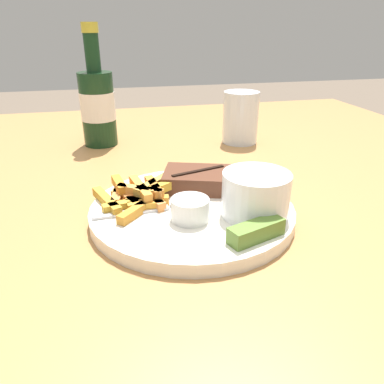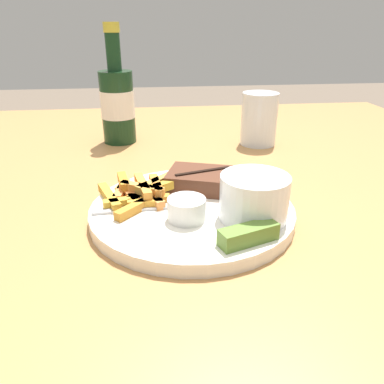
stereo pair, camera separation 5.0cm
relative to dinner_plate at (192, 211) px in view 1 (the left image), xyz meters
The scene contains 10 objects.
dining_table 0.07m from the dinner_plate, ahead, with size 1.36×1.48×0.75m.
dinner_plate is the anchor object (origin of this frame).
steak_portion 0.06m from the dinner_plate, 68.10° to the left, with size 0.12×0.10×0.03m.
fries_pile 0.08m from the dinner_plate, 158.30° to the left, with size 0.14×0.12×0.02m.
coleslaw_cup 0.09m from the dinner_plate, 30.90° to the right, with size 0.09×0.09×0.06m.
dipping_sauce_cup 0.05m from the dinner_plate, 106.50° to the right, with size 0.05×0.05×0.03m.
pickle_spear 0.11m from the dinner_plate, 62.41° to the right, with size 0.07×0.04×0.02m.
fork_utensil 0.07m from the dinner_plate, behind, with size 0.13×0.02×0.00m.
beer_bottle 0.40m from the dinner_plate, 107.53° to the left, with size 0.07×0.07×0.25m.
drinking_glass 0.37m from the dinner_plate, 60.37° to the left, with size 0.08×0.08×0.11m.
Camera 1 is at (-0.10, -0.44, 1.00)m, focal length 35.00 mm.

